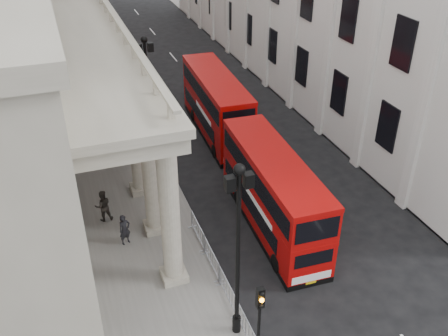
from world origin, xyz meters
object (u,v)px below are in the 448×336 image
Objects in this scene: lamp_post_south at (238,244)px; pedestrian_b at (103,206)px; lamp_post_north at (110,26)px; traffic_light at (260,315)px; pedestrian_c at (115,148)px; bus_near at (273,191)px; pedestrian_a at (125,230)px; lamp_post_mid at (148,91)px; bus_far at (216,104)px.

lamp_post_south reaches higher than pedestrian_b.
lamp_post_south and lamp_post_north have the same top height.
lamp_post_south is at bearing 92.84° from traffic_light.
pedestrian_b is (-4.30, 11.83, -2.04)m from traffic_light.
lamp_post_south reaches higher than pedestrian_c.
traffic_light is (0.10, -2.02, -1.80)m from lamp_post_south.
pedestrian_a is at bearing 174.88° from bus_near.
traffic_light reaches higher than pedestrian_b.
traffic_light is (0.10, -34.02, -1.80)m from lamp_post_north.
lamp_post_mid is 1.93× the size of traffic_light.
traffic_light is at bearing -101.92° from bus_far.
traffic_light is 2.45× the size of pedestrian_a.
bus_near is at bearing 62.37° from traffic_light.
bus_far is 8.05m from pedestrian_c.
lamp_post_south reaches higher than bus_far.
bus_far is 5.95× the size of pedestrian_a.
bus_near is (4.48, -9.65, -2.62)m from lamp_post_mid.
lamp_post_south reaches higher than traffic_light.
pedestrian_a is at bearing -105.55° from pedestrian_c.
bus_far reaches higher than pedestrian_c.
traffic_light is at bearing -91.81° from pedestrian_c.
bus_near is at bearing 154.99° from pedestrian_b.
pedestrian_c is (0.92, 9.14, -0.05)m from pedestrian_a.
lamp_post_south reaches higher than bus_near.
lamp_post_south is 9.03m from pedestrian_a.
bus_near is 0.98× the size of bus_far.
pedestrian_a is at bearing 104.38° from pedestrian_b.
traffic_light is 9.48m from bus_near.
bus_near is 11.74m from bus_far.
pedestrian_b is (-9.47, -8.25, -1.27)m from bus_far.
pedestrian_b reaches higher than pedestrian_c.
bus_near is 12.42m from pedestrian_c.
pedestrian_c is at bearing 98.65° from lamp_post_south.
pedestrian_c is at bearing -166.28° from bus_far.
traffic_light reaches higher than bus_near.
traffic_light is at bearing -89.68° from lamp_post_mid.
lamp_post_mid is 1.00× the size of lamp_post_north.
pedestrian_b is at bearing 109.98° from traffic_light.
lamp_post_south is at bearing -103.75° from bus_far.
lamp_post_north is at bearing 70.94° from pedestrian_c.
pedestrian_c is (1.69, 6.71, -0.12)m from pedestrian_b.
lamp_post_mid reaches higher than bus_near.
lamp_post_south is 11.35m from pedestrian_b.
lamp_post_north is at bearing -103.99° from pedestrian_b.
lamp_post_south is 1.00× the size of lamp_post_mid.
traffic_light reaches higher than pedestrian_c.
lamp_post_north reaches higher than traffic_light.
bus_near is (4.48, -25.65, -2.62)m from lamp_post_north.
pedestrian_b is 1.14× the size of pedestrian_c.
bus_near is (4.48, 6.35, -2.62)m from lamp_post_south.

